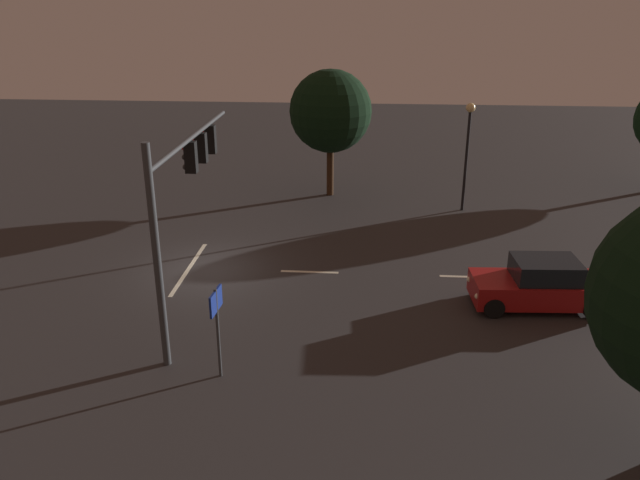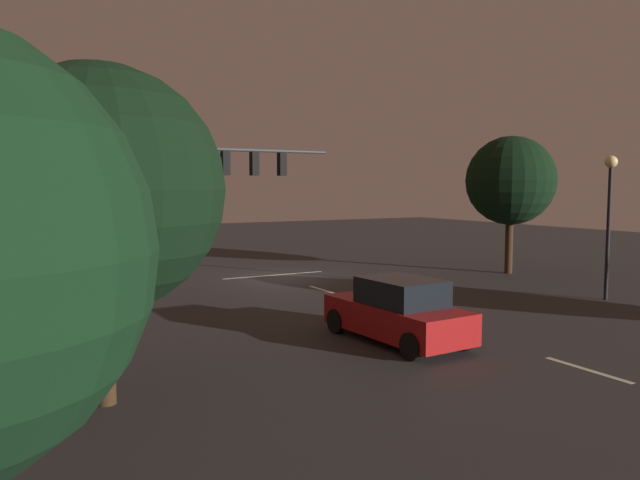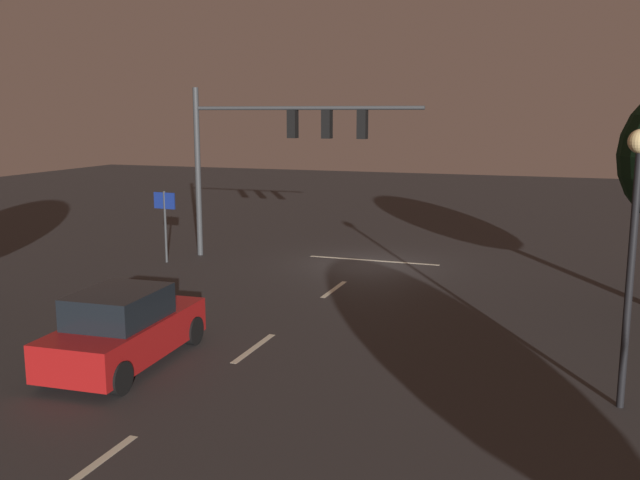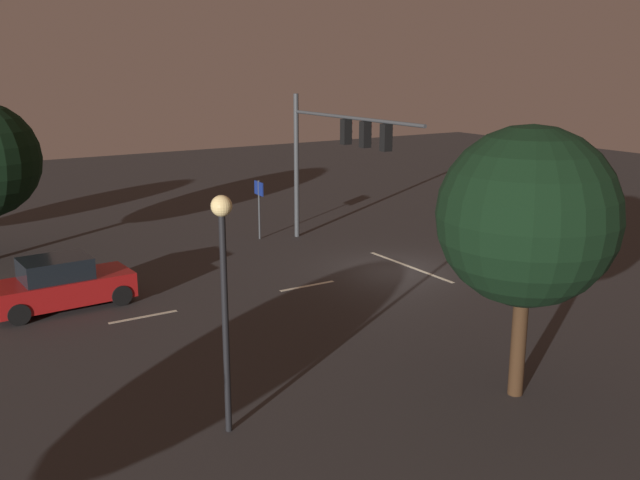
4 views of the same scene
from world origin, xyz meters
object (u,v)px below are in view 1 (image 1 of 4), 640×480
(traffic_signal_assembly, at_px, (186,179))
(car_approaching, at_px, (539,285))
(route_sign, at_px, (217,314))
(street_lamp_left_kerb, at_px, (468,137))
(tree_left_far, at_px, (330,111))

(traffic_signal_assembly, relative_size, car_approaching, 1.99)
(car_approaching, distance_m, route_sign, 10.97)
(car_approaching, height_order, route_sign, route_sign)
(street_lamp_left_kerb, bearing_deg, tree_left_far, -107.21)
(street_lamp_left_kerb, xyz_separation_m, route_sign, (15.11, -8.59, -1.71))
(street_lamp_left_kerb, bearing_deg, route_sign, -29.63)
(tree_left_far, bearing_deg, street_lamp_left_kerb, 72.79)
(route_sign, height_order, tree_left_far, tree_left_far)
(traffic_signal_assembly, distance_m, route_sign, 4.87)
(traffic_signal_assembly, distance_m, car_approaching, 12.06)
(traffic_signal_assembly, xyz_separation_m, street_lamp_left_kerb, (-11.36, 10.26, -0.91))
(street_lamp_left_kerb, height_order, route_sign, street_lamp_left_kerb)
(route_sign, bearing_deg, car_approaching, 116.87)
(street_lamp_left_kerb, bearing_deg, traffic_signal_assembly, -42.11)
(car_approaching, height_order, street_lamp_left_kerb, street_lamp_left_kerb)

